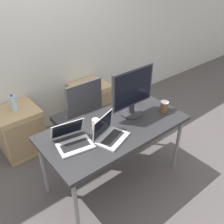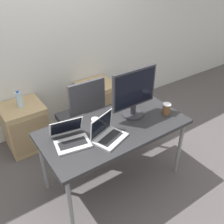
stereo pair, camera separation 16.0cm
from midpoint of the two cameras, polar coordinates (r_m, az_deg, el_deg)
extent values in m
plane|color=#514C4C|center=(3.00, 2.00, -15.02)|extent=(14.00, 14.00, 0.00)
cube|color=silver|center=(3.40, -12.61, 16.34)|extent=(10.00, 0.05, 2.60)
cube|color=#28282B|center=(2.51, 2.31, -3.69)|extent=(1.48, 0.75, 0.04)
cylinder|color=gray|center=(2.33, -7.44, -20.78)|extent=(0.04, 0.04, 0.71)
cylinder|color=gray|center=(2.96, 16.65, -7.95)|extent=(0.04, 0.04, 0.71)
cylinder|color=gray|center=(2.73, -13.80, -11.54)|extent=(0.04, 0.04, 0.71)
cylinder|color=gray|center=(3.28, 8.49, -2.24)|extent=(0.04, 0.04, 0.71)
cylinder|color=#232326|center=(3.46, -5.69, -6.98)|extent=(0.56, 0.56, 0.04)
cylinder|color=gray|center=(3.33, -5.88, -4.28)|extent=(0.05, 0.05, 0.37)
cube|color=#38383D|center=(3.22, -6.07, -1.63)|extent=(0.49, 0.49, 0.07)
cube|color=#38383D|center=(2.85, -4.00, 1.44)|extent=(0.44, 0.05, 0.60)
cube|color=tan|center=(3.42, -17.92, -3.13)|extent=(0.50, 0.49, 0.61)
cube|color=#977D56|center=(3.22, -16.49, -5.29)|extent=(0.46, 0.01, 0.49)
cube|color=tan|center=(3.78, -2.20, 2.28)|extent=(0.50, 0.49, 0.61)
cube|color=#977D56|center=(3.60, -0.08, 0.64)|extent=(0.46, 0.01, 0.49)
cylinder|color=silver|center=(3.21, -19.12, 2.69)|extent=(0.08, 0.08, 0.19)
cylinder|color=#3359B2|center=(3.16, -19.46, 4.35)|extent=(0.03, 0.03, 0.02)
cube|color=silver|center=(2.33, 1.67, -6.12)|extent=(0.36, 0.30, 0.02)
cube|color=black|center=(2.32, 1.67, -5.94)|extent=(0.28, 0.19, 0.00)
cube|color=silver|center=(2.31, -0.46, -2.89)|extent=(0.30, 0.13, 0.21)
cube|color=black|center=(2.31, -0.43, -2.96)|extent=(0.27, 0.12, 0.19)
cube|color=silver|center=(2.28, -6.95, -7.34)|extent=(0.34, 0.26, 0.02)
cube|color=black|center=(2.27, -6.96, -7.16)|extent=(0.27, 0.16, 0.00)
cube|color=silver|center=(2.32, -8.55, -3.36)|extent=(0.32, 0.15, 0.19)
cube|color=black|center=(2.32, -8.48, -3.37)|extent=(0.29, 0.13, 0.17)
cylinder|color=#2D2D33|center=(2.68, 6.47, -0.48)|extent=(0.23, 0.23, 0.02)
cylinder|color=#2D2D33|center=(2.65, 6.55, 0.56)|extent=(0.06, 0.06, 0.09)
cube|color=#2D2D33|center=(2.52, 6.90, 5.37)|extent=(0.52, 0.03, 0.40)
cube|color=black|center=(2.51, 7.14, 5.22)|extent=(0.48, 0.00, 0.36)
cylinder|color=white|center=(2.43, -1.99, -2.73)|extent=(0.07, 0.07, 0.12)
cylinder|color=brown|center=(2.73, 13.99, 0.61)|extent=(0.08, 0.08, 0.11)
cylinder|color=white|center=(2.70, 14.16, 1.70)|extent=(0.09, 0.09, 0.01)
camera|label=1|loc=(0.08, -88.12, 1.21)|focal=40.00mm
camera|label=2|loc=(0.08, 91.88, -1.21)|focal=40.00mm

